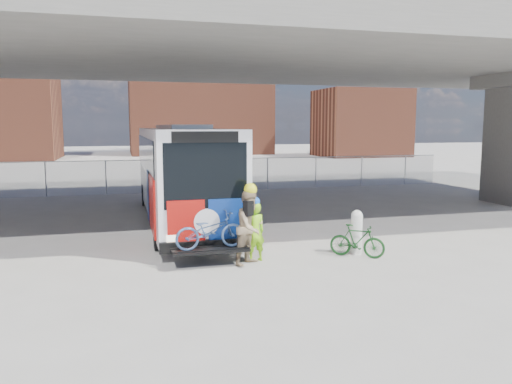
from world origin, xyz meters
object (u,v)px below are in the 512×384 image
object	(u,v)px
bollard	(356,230)
cyclist_tan	(250,226)
cyclist_hivis	(255,230)
bike_parked	(357,241)
bus	(180,167)

from	to	relation	value
bollard	cyclist_tan	xyz separation A→B (m)	(-3.20, -0.25, 0.34)
cyclist_hivis	bollard	bearing A→B (deg)	167.02
cyclist_hivis	bike_parked	distance (m)	2.92
bollard	bike_parked	world-z (taller)	bollard
bollard	cyclist_tan	bearing A→B (deg)	-175.59
bus	cyclist_tan	distance (m)	6.74
bus	bollard	distance (m)	7.76
bike_parked	bus	bearing A→B (deg)	68.79
bus	cyclist_hivis	world-z (taller)	bus
bollard	cyclist_tan	size ratio (longest dim) A/B	0.59
bollard	cyclist_tan	world-z (taller)	cyclist_tan
bike_parked	bollard	bearing A→B (deg)	14.54
bus	bike_parked	bearing A→B (deg)	-58.22
cyclist_hivis	bike_parked	xyz separation A→B (m)	(2.87, -0.35, -0.39)
bus	cyclist_hivis	size ratio (longest dim) A/B	7.33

